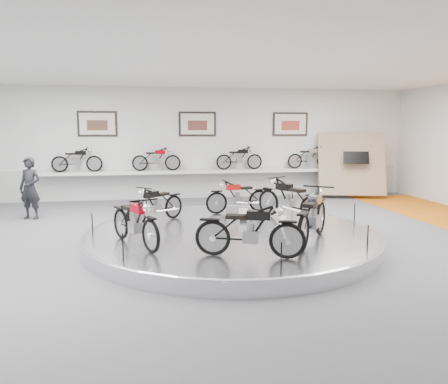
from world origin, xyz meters
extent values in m
plane|color=#515153|center=(0.00, 0.00, 0.00)|extent=(16.00, 16.00, 0.00)
plane|color=white|center=(0.00, 0.00, 4.00)|extent=(16.00, 16.00, 0.00)
plane|color=silver|center=(0.00, 7.00, 2.00)|extent=(16.00, 0.00, 16.00)
cube|color=#BCBCBA|center=(0.00, 6.98, 0.55)|extent=(15.68, 0.04, 1.10)
cylinder|color=silver|center=(0.00, 0.30, 0.15)|extent=(6.40, 6.40, 0.30)
torus|color=#B2B2BA|center=(0.00, 0.30, 0.27)|extent=(6.40, 6.40, 0.10)
cube|color=silver|center=(0.00, 6.70, 1.00)|extent=(11.00, 0.55, 0.10)
cube|color=beige|center=(-3.50, 6.96, 2.70)|extent=(1.35, 0.06, 0.88)
cube|color=beige|center=(0.00, 6.96, 2.70)|extent=(1.35, 0.06, 0.88)
cube|color=beige|center=(3.50, 6.96, 2.70)|extent=(1.35, 0.06, 0.88)
cube|color=#A08163|center=(5.60, 6.10, 1.25)|extent=(2.56, 1.52, 2.30)
imported|color=black|center=(-5.07, 3.95, 0.88)|extent=(0.75, 0.63, 1.75)
camera|label=1|loc=(-1.77, -8.92, 2.53)|focal=35.00mm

